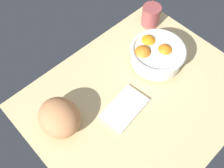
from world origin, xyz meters
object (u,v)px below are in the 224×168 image
(mug, at_px, (151,15))
(bread_loaf, at_px, (60,117))
(fruit_bowl, at_px, (156,54))
(napkin_folded, at_px, (126,109))

(mug, bearing_deg, bread_loaf, -168.37)
(fruit_bowl, distance_m, napkin_folded, 0.24)
(bread_loaf, bearing_deg, napkin_folded, -29.14)
(fruit_bowl, xyz_separation_m, mug, (0.15, 0.16, -0.01))
(napkin_folded, bearing_deg, bread_loaf, 150.86)
(bread_loaf, bearing_deg, mug, 11.63)
(fruit_bowl, bearing_deg, mug, 46.26)
(fruit_bowl, xyz_separation_m, bread_loaf, (-0.41, 0.04, -0.00))
(napkin_folded, bearing_deg, mug, 31.05)
(fruit_bowl, height_order, bread_loaf, bread_loaf)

